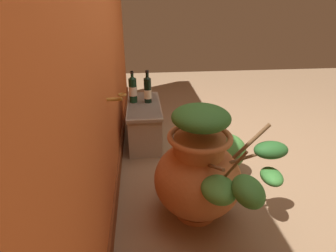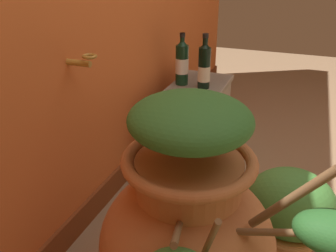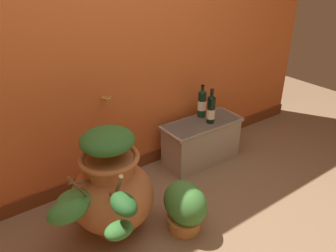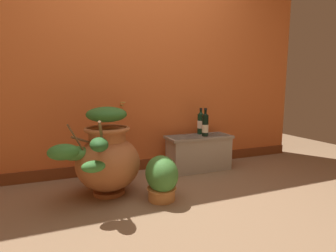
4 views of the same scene
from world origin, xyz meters
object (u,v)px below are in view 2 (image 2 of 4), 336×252
(wine_bottle_left, at_px, (204,66))
(potted_shrub, at_px, (289,211))
(terracotta_urn, at_px, (190,231))
(wine_bottle_middle, at_px, (182,62))

(wine_bottle_left, distance_m, potted_shrub, 1.01)
(terracotta_urn, xyz_separation_m, wine_bottle_left, (1.17, 0.30, 0.19))
(terracotta_urn, height_order, wine_bottle_middle, terracotta_urn)
(terracotta_urn, bearing_deg, wine_bottle_middle, 20.42)
(potted_shrub, bearing_deg, terracotta_urn, 145.35)
(terracotta_urn, distance_m, wine_bottle_left, 1.22)
(wine_bottle_middle, distance_m, potted_shrub, 1.12)
(wine_bottle_left, relative_size, wine_bottle_middle, 1.03)
(wine_bottle_middle, height_order, potted_shrub, wine_bottle_middle)
(terracotta_urn, height_order, wine_bottle_left, terracotta_urn)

